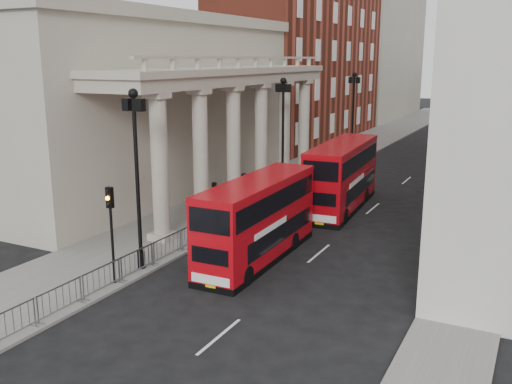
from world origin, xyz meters
TOP-DOWN VIEW (x-y plane):
  - ground at (0.00, 0.00)m, footprint 260.00×260.00m
  - sidewalk_west at (-3.00, 30.00)m, footprint 6.00×140.00m
  - sidewalk_east at (13.50, 30.00)m, footprint 3.00×140.00m
  - kerb at (-0.05, 30.00)m, footprint 0.20×140.00m
  - portico_building at (-10.50, 18.00)m, footprint 9.00×28.00m
  - brick_building at (-10.50, 48.00)m, footprint 9.00×32.00m
  - west_building_far at (-10.50, 80.00)m, footprint 9.00×30.00m
  - monument_column at (6.00, 92.00)m, footprint 8.00×8.00m
  - lamp_post_south at (-0.60, 4.00)m, footprint 1.05×0.44m
  - lamp_post_mid at (-0.60, 20.00)m, footprint 1.05×0.44m
  - lamp_post_north at (-0.60, 36.00)m, footprint 1.05×0.44m
  - traffic_light at (-0.50, 1.98)m, footprint 0.28×0.33m
  - crowd_barriers at (-0.35, 2.23)m, footprint 0.50×18.75m
  - bus_near at (3.60, 7.85)m, footprint 2.42×9.37m
  - bus_far at (4.10, 19.10)m, footprint 3.14×10.24m
  - pedestrian_a at (-4.48, 15.03)m, footprint 0.67×0.55m
  - pedestrian_b at (-3.18, 14.86)m, footprint 1.07×0.99m
  - pedestrian_c at (-3.15, 19.01)m, footprint 0.89×0.68m

SIDE VIEW (x-z plane):
  - ground at x=0.00m, z-range 0.00..0.00m
  - sidewalk_west at x=-3.00m, z-range 0.00..0.12m
  - sidewalk_east at x=13.50m, z-range 0.00..0.12m
  - kerb at x=-0.05m, z-range 0.00..0.14m
  - crowd_barriers at x=-0.35m, z-range 0.12..1.22m
  - pedestrian_a at x=-4.48m, z-range 0.12..1.72m
  - pedestrian_c at x=-3.15m, z-range 0.12..1.76m
  - pedestrian_b at x=-3.18m, z-range 0.12..1.89m
  - bus_near at x=3.60m, z-range 0.09..4.12m
  - bus_far at x=4.10m, z-range 0.10..4.46m
  - traffic_light at x=-0.50m, z-range 0.96..5.26m
  - lamp_post_south at x=-0.60m, z-range 0.75..9.07m
  - lamp_post_mid at x=-0.60m, z-range 0.75..9.07m
  - lamp_post_north at x=-0.60m, z-range 0.75..9.07m
  - portico_building at x=-10.50m, z-range 0.00..12.00m
  - west_building_far at x=-10.50m, z-range 0.00..20.00m
  - brick_building at x=-10.50m, z-range 0.00..22.00m
  - monument_column at x=6.00m, z-range -11.12..43.08m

